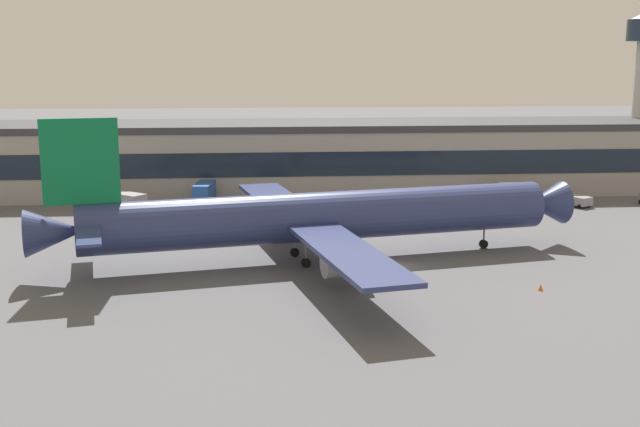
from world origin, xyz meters
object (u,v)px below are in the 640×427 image
(traffic_cone_0, at_px, (541,287))
(traffic_cone_1, at_px, (349,274))
(fuel_truck, at_px, (122,202))
(airliner, at_px, (315,217))
(pushback_tractor, at_px, (576,200))
(stair_truck, at_px, (519,192))
(catering_truck, at_px, (205,194))

(traffic_cone_0, xyz_separation_m, traffic_cone_1, (-19.55, 6.85, -0.02))
(fuel_truck, bearing_deg, airliner, -48.62)
(fuel_truck, height_order, pushback_tractor, fuel_truck)
(fuel_truck, relative_size, traffic_cone_0, 11.99)
(airliner, bearing_deg, traffic_cone_1, -66.62)
(stair_truck, height_order, traffic_cone_1, stair_truck)
(stair_truck, bearing_deg, traffic_cone_1, -128.84)
(fuel_truck, xyz_separation_m, stair_truck, (65.18, 2.55, 0.10))
(airliner, relative_size, pushback_tractor, 12.19)
(traffic_cone_1, bearing_deg, traffic_cone_0, -19.31)
(stair_truck, bearing_deg, catering_truck, 178.95)
(traffic_cone_1, bearing_deg, stair_truck, 51.16)
(stair_truck, xyz_separation_m, traffic_cone_1, (-33.80, -41.98, -1.65))
(traffic_cone_1, bearing_deg, airliner, 113.38)
(traffic_cone_1, bearing_deg, fuel_truck, 128.52)
(fuel_truck, relative_size, stair_truck, 1.33)
(catering_truck, bearing_deg, fuel_truck, -164.62)
(pushback_tractor, bearing_deg, fuel_truck, 179.72)
(fuel_truck, height_order, traffic_cone_1, fuel_truck)
(pushback_tractor, bearing_deg, traffic_cone_1, -137.52)
(fuel_truck, xyz_separation_m, pushback_tractor, (74.04, -0.36, -0.83))
(fuel_truck, bearing_deg, traffic_cone_0, -42.26)
(pushback_tractor, height_order, traffic_cone_1, pushback_tractor)
(airliner, height_order, catering_truck, airliner)
(catering_truck, distance_m, stair_truck, 52.45)
(pushback_tractor, xyz_separation_m, stair_truck, (-8.86, 2.91, 0.93))
(stair_truck, xyz_separation_m, traffic_cone_0, (-14.25, -48.83, -1.64))
(traffic_cone_0, bearing_deg, pushback_tractor, 63.29)
(catering_truck, height_order, traffic_cone_0, catering_truck)
(catering_truck, distance_m, traffic_cone_1, 46.85)
(pushback_tractor, bearing_deg, stair_truck, 161.84)
(pushback_tractor, height_order, stair_truck, stair_truck)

